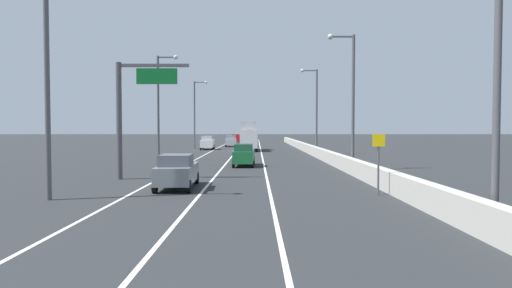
% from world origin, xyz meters
% --- Properties ---
extents(ground_plane, '(320.00, 320.00, 0.00)m').
position_xyz_m(ground_plane, '(0.00, 64.00, 0.00)').
color(ground_plane, '#26282B').
extents(lane_stripe_left, '(0.16, 130.00, 0.00)m').
position_xyz_m(lane_stripe_left, '(-5.50, 55.00, 0.00)').
color(lane_stripe_left, silver).
rests_on(lane_stripe_left, ground_plane).
extents(lane_stripe_center, '(0.16, 130.00, 0.00)m').
position_xyz_m(lane_stripe_center, '(-2.00, 55.00, 0.00)').
color(lane_stripe_center, silver).
rests_on(lane_stripe_center, ground_plane).
extents(lane_stripe_right, '(0.16, 130.00, 0.00)m').
position_xyz_m(lane_stripe_right, '(1.50, 55.00, 0.00)').
color(lane_stripe_right, silver).
rests_on(lane_stripe_right, ground_plane).
extents(jersey_barrier_right, '(0.60, 120.00, 1.10)m').
position_xyz_m(jersey_barrier_right, '(7.72, 40.00, 0.55)').
color(jersey_barrier_right, '#B2ADA3').
rests_on(jersey_barrier_right, ground_plane).
extents(overhead_sign_gantry, '(4.68, 0.36, 7.50)m').
position_xyz_m(overhead_sign_gantry, '(-7.26, 23.93, 4.73)').
color(overhead_sign_gantry, '#47474C').
rests_on(overhead_sign_gantry, ground_plane).
extents(speed_advisory_sign, '(0.60, 0.11, 3.00)m').
position_xyz_m(speed_advisory_sign, '(6.82, 17.24, 1.76)').
color(speed_advisory_sign, '#4C4C51').
rests_on(speed_advisory_sign, ground_plane).
extents(lamp_post_right_near, '(2.14, 0.44, 10.61)m').
position_xyz_m(lamp_post_right_near, '(8.27, 9.74, 6.06)').
color(lamp_post_right_near, '#4C4C51').
rests_on(lamp_post_right_near, ground_plane).
extents(lamp_post_right_second, '(2.14, 0.44, 10.61)m').
position_xyz_m(lamp_post_right_second, '(8.14, 30.18, 6.06)').
color(lamp_post_right_second, '#4C4C51').
rests_on(lamp_post_right_second, ground_plane).
extents(lamp_post_right_third, '(2.14, 0.44, 10.61)m').
position_xyz_m(lamp_post_right_third, '(8.08, 50.63, 6.06)').
color(lamp_post_right_third, '#4C4C51').
rests_on(lamp_post_right_third, ground_plane).
extents(lamp_post_left_near, '(2.14, 0.44, 10.61)m').
position_xyz_m(lamp_post_left_near, '(-8.47, 15.74, 6.06)').
color(lamp_post_left_near, '#4C4C51').
rests_on(lamp_post_left_near, ground_plane).
extents(lamp_post_left_mid, '(2.14, 0.44, 10.61)m').
position_xyz_m(lamp_post_left_mid, '(-8.84, 40.27, 6.06)').
color(lamp_post_left_mid, '#4C4C51').
rests_on(lamp_post_left_mid, ground_plane).
extents(lamp_post_left_far, '(2.14, 0.44, 10.61)m').
position_xyz_m(lamp_post_left_far, '(-8.58, 64.81, 6.06)').
color(lamp_post_left_far, '#4C4C51').
rests_on(lamp_post_left_far, ground_plane).
extents(car_gray_0, '(2.07, 4.84, 1.88)m').
position_xyz_m(car_gray_0, '(-3.53, 19.69, 0.94)').
color(car_gray_0, slate).
rests_on(car_gray_0, ground_plane).
extents(car_silver_1, '(2.08, 4.10, 1.99)m').
position_xyz_m(car_silver_1, '(-3.61, 73.04, 0.99)').
color(car_silver_1, '#B7B7BC').
rests_on(car_silver_1, ground_plane).
extents(car_green_2, '(1.87, 4.78, 1.94)m').
position_xyz_m(car_green_2, '(-0.26, 33.79, 0.97)').
color(car_green_2, '#196033').
rests_on(car_green_2, ground_plane).
extents(car_white_3, '(2.05, 4.53, 2.07)m').
position_xyz_m(car_white_3, '(-6.62, 62.95, 1.03)').
color(car_white_3, white).
rests_on(car_white_3, ground_plane).
extents(car_red_4, '(2.08, 4.31, 1.92)m').
position_xyz_m(car_red_4, '(-3.35, 90.22, 0.96)').
color(car_red_4, red).
rests_on(car_red_4, ground_plane).
extents(box_truck, '(2.64, 9.04, 4.20)m').
position_xyz_m(box_truck, '(-0.30, 59.98, 1.92)').
color(box_truck, silver).
rests_on(box_truck, ground_plane).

